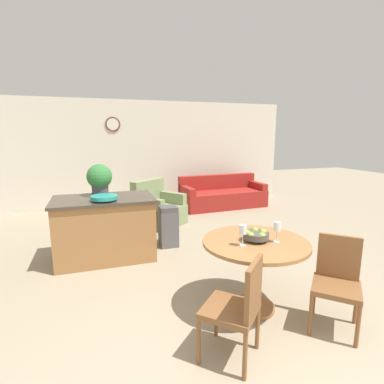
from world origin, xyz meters
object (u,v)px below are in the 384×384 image
Objects in this scene: fruit_bowl at (256,235)px; trash_bin at (168,226)px; teal_bowl at (104,197)px; armchair at (158,210)px; couch at (222,196)px; kitchen_island at (105,228)px; dining_table at (255,257)px; wine_glass_left at (243,230)px; wine_glass_right at (277,227)px; dining_chair_near_left at (239,305)px; potted_plant at (100,179)px; dining_chair_near_right at (337,278)px.

fruit_bowl is 0.39× the size of trash_bin.
teal_bowl is 2.11m from armchair.
fruit_bowl is at bearing -112.95° from couch.
trash_bin is at bearing -134.18° from couch.
kitchen_island reaches higher than armchair.
kitchen_island is at bearing 126.83° from fruit_bowl.
fruit_bowl is (-0.00, 0.00, 0.24)m from dining_table.
wine_glass_left reaches higher than fruit_bowl.
wine_glass_left is 0.57× the size of teal_bowl.
teal_bowl reaches higher than dining_table.
fruit_bowl is 3.42m from armchair.
teal_bowl is (-1.61, 1.79, 0.05)m from wine_glass_right.
dining_table is 2.39m from kitchen_island.
kitchen_island is at bearing 121.94° from wine_glass_left.
fruit_bowl is at bearing -121.39° from armchair.
dining_table is 1.61× the size of trash_bin.
couch is at bearing 68.25° from wine_glass_left.
dining_chair_near_left is 0.61× the size of kitchen_island.
kitchen_island reaches higher than fruit_bowl.
wine_glass_left is at bearing -59.82° from potted_plant.
wine_glass_left is 1.00× the size of wine_glass_right.
wine_glass_left is at bearing -58.06° from kitchen_island.
couch is at bearing -56.82° from dining_chair_near_right.
kitchen_island is at bearing -164.17° from armchair.
armchair is at bearing 42.05° from dining_chair_near_left.
fruit_bowl is 2.59m from potted_plant.
wine_glass_right is 0.18× the size of armchair.
couch is (3.01, 2.46, -0.19)m from kitchen_island.
dining_chair_near_left is 2.70m from trash_bin.
fruit_bowl is 2.22m from teal_bowl.
armchair is (-0.51, 3.46, -0.62)m from wine_glass_right.
teal_bowl is (-1.23, 1.77, 0.05)m from wine_glass_left.
dining_chair_near_left is at bearing -129.17° from fruit_bowl.
dining_table is 0.76× the size of kitchen_island.
trash_bin is (-0.60, 2.18, -0.59)m from wine_glass_right.
dining_chair_near_left is 0.85m from fruit_bowl.
kitchen_island is 1.83m from armchair.
dining_chair_near_left reaches higher than dining_table.
armchair is at bearing 52.70° from kitchen_island.
dining_table is 2.14m from trash_bin.
trash_bin is (1.05, -0.02, -0.85)m from potted_plant.
kitchen_island reaches higher than trash_bin.
wine_glass_right is at bearing -53.26° from potted_plant.
trash_bin is 0.58× the size of armchair.
couch reaches higher than trash_bin.
couch is at bearing 39.28° from kitchen_island.
wine_glass_left is (-0.19, -0.08, 0.33)m from dining_table.
dining_chair_near_left is at bearing -129.23° from dining_table.
couch is (2.08, 4.98, -0.21)m from dining_chair_near_left.
dining_chair_near_right is at bearing -68.41° from trash_bin.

